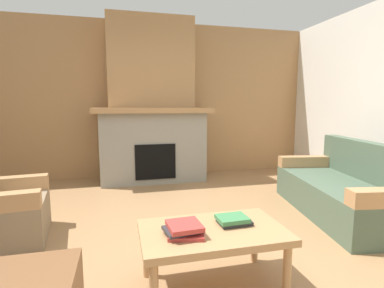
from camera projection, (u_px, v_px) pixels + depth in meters
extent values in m
plane|color=#9E754C|center=(188.00, 253.00, 2.55)|extent=(9.00, 9.00, 0.00)
cube|color=#A87A4C|center=(149.00, 101.00, 5.26)|extent=(6.00, 0.12, 2.70)
cube|color=gray|center=(153.00, 147.00, 4.97)|extent=(1.70, 0.70, 1.15)
cube|color=black|center=(155.00, 161.00, 4.68)|extent=(0.64, 0.08, 0.56)
cube|color=#A87A4C|center=(152.00, 110.00, 4.84)|extent=(1.90, 0.82, 0.08)
cube|color=#A87A4C|center=(151.00, 63.00, 4.88)|extent=(1.40, 0.50, 1.47)
cube|color=#4C604C|center=(340.00, 198.00, 3.42)|extent=(1.14, 1.92, 0.40)
cube|color=#4C604C|center=(371.00, 162.00, 3.39)|extent=(0.47, 1.80, 0.45)
cube|color=tan|center=(309.00, 161.00, 4.19)|extent=(0.85, 0.30, 0.15)
cube|color=#847056|center=(2.00, 222.00, 2.73)|extent=(0.85, 0.85, 0.40)
cube|color=tan|center=(7.00, 185.00, 2.98)|extent=(0.77, 0.23, 0.15)
cube|color=tan|center=(213.00, 232.00, 2.04)|extent=(1.00, 0.60, 0.05)
cylinder|color=tan|center=(287.00, 271.00, 1.94)|extent=(0.06, 0.06, 0.38)
cylinder|color=tan|center=(146.00, 252.00, 2.19)|extent=(0.06, 0.06, 0.38)
cylinder|color=tan|center=(255.00, 239.00, 2.40)|extent=(0.06, 0.06, 0.38)
cube|color=#B23833|center=(186.00, 234.00, 1.92)|extent=(0.27, 0.24, 0.03)
cube|color=#2D2D33|center=(183.00, 229.00, 1.93)|extent=(0.26, 0.22, 0.02)
cube|color=#B23833|center=(184.00, 226.00, 1.93)|extent=(0.23, 0.23, 0.03)
cube|color=#2D2D33|center=(234.00, 222.00, 2.12)|extent=(0.23, 0.17, 0.03)
cube|color=#3D7F4C|center=(232.00, 219.00, 2.11)|extent=(0.22, 0.18, 0.03)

